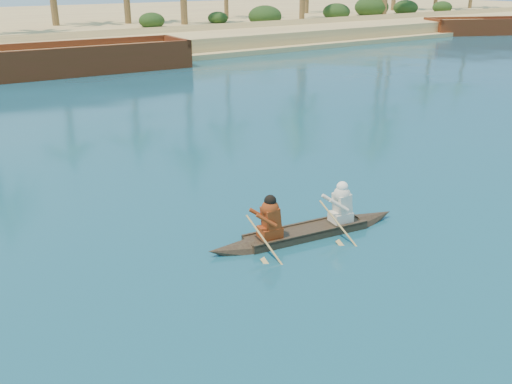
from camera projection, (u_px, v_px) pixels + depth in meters
ground at (389, 152)px, 18.95m from camera, size 160.00×160.00×0.00m
sandy_embankment at (22, 29)px, 54.61m from camera, size 150.00×51.00×1.50m
shrub_cluster at (74, 35)px, 42.61m from camera, size 100.00×6.00×2.40m
canoe at (306, 225)px, 12.83m from camera, size 4.84×1.31×1.32m
barge_mid at (89, 60)px, 34.30m from camera, size 12.06×4.69×1.97m
barge_right at (483, 27)px, 55.27m from camera, size 11.30×7.63×1.79m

